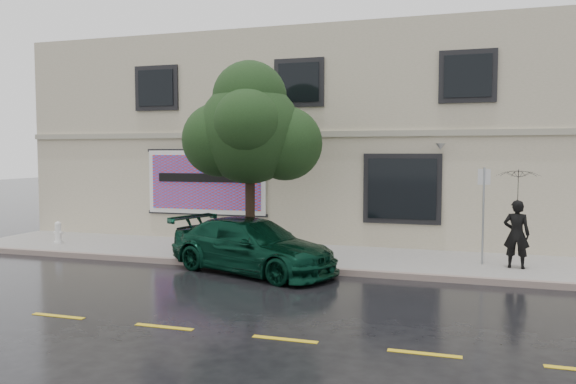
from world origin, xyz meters
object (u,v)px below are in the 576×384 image
(pedestrian, at_px, (517,234))
(street_tree, at_px, (250,133))
(car, at_px, (252,246))
(fire_hydrant, at_px, (58,233))

(pedestrian, height_order, street_tree, street_tree)
(car, distance_m, pedestrian, 6.60)
(car, relative_size, street_tree, 0.96)
(pedestrian, xyz_separation_m, fire_hydrant, (-13.56, -0.14, -0.51))
(street_tree, bearing_deg, car, -66.24)
(car, height_order, pedestrian, pedestrian)
(car, distance_m, street_tree, 3.08)
(pedestrian, distance_m, fire_hydrant, 13.57)
(pedestrian, distance_m, street_tree, 7.31)
(pedestrian, bearing_deg, street_tree, 15.20)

